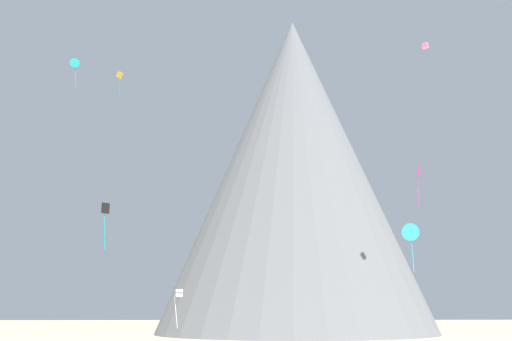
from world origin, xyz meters
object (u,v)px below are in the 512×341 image
(rock_massif, at_px, (299,190))
(kite_black_low, at_px, (105,216))
(kite_gold_high, at_px, (120,77))
(kite_cyan_low, at_px, (410,233))
(kite_magenta_mid, at_px, (418,177))
(kite_pink_high, at_px, (425,46))
(kite_teal_high, at_px, (75,64))
(kite_white_low, at_px, (179,294))

(rock_massif, distance_m, kite_black_low, 61.98)
(kite_gold_high, height_order, kite_cyan_low, kite_gold_high)
(kite_black_low, distance_m, kite_cyan_low, 32.83)
(kite_magenta_mid, xyz_separation_m, kite_pink_high, (3.98, 6.88, 20.07))
(kite_gold_high, bearing_deg, kite_magenta_mid, -34.65)
(kite_gold_high, xyz_separation_m, kite_teal_high, (-6.44, -1.49, 1.45))
(kite_pink_high, xyz_separation_m, kite_cyan_low, (-7.41, -14.25, -27.72))
(rock_massif, xyz_separation_m, kite_black_low, (-24.50, -55.56, -12.44))
(rock_massif, relative_size, kite_gold_high, 20.13)
(kite_gold_high, distance_m, kite_teal_high, 6.77)
(rock_massif, height_order, kite_teal_high, rock_massif)
(kite_gold_high, bearing_deg, kite_black_low, -93.63)
(kite_black_low, relative_size, kite_cyan_low, 0.82)
(kite_magenta_mid, xyz_separation_m, kite_white_low, (-28.99, 0.36, -14.09))
(kite_pink_high, bearing_deg, kite_black_low, -15.78)
(kite_gold_high, xyz_separation_m, kite_cyan_low, (36.25, -24.03, -25.88))
(kite_teal_high, bearing_deg, kite_pink_high, 154.73)
(kite_gold_high, bearing_deg, kite_teal_high, -178.87)
(kite_white_low, bearing_deg, kite_black_low, 149.26)
(kite_black_low, bearing_deg, kite_white_low, 87.44)
(kite_pink_high, bearing_deg, rock_massif, -113.24)
(rock_massif, height_order, kite_black_low, rock_massif)
(kite_white_low, bearing_deg, kite_gold_high, 20.81)
(kite_white_low, bearing_deg, kite_cyan_low, -119.30)
(kite_gold_high, bearing_deg, kite_pink_high, -24.50)
(kite_black_low, relative_size, kite_teal_high, 0.95)
(kite_black_low, xyz_separation_m, kite_teal_high, (-11.34, 32.31, 26.97))
(kite_magenta_mid, height_order, kite_cyan_low, kite_magenta_mid)
(rock_massif, distance_m, kite_pink_high, 37.69)
(rock_massif, bearing_deg, kite_teal_high, -147.03)
(kite_black_low, xyz_separation_m, kite_white_low, (5.78, 17.51, -6.80))
(kite_black_low, distance_m, kite_gold_high, 42.63)
(kite_black_low, height_order, kite_white_low, kite_black_low)
(kite_magenta_mid, relative_size, kite_pink_high, 4.55)
(rock_massif, distance_m, kite_teal_high, 45.13)
(kite_white_low, height_order, kite_cyan_low, kite_cyan_low)
(kite_black_low, height_order, kite_cyan_low, kite_black_low)
(kite_white_low, xyz_separation_m, kite_teal_high, (-17.13, 14.80, 33.77))
(kite_black_low, distance_m, kite_white_low, 19.65)
(rock_massif, relative_size, kite_pink_high, 64.70)
(kite_gold_high, xyz_separation_m, kite_pink_high, (43.66, -9.77, 1.84))
(kite_black_low, xyz_separation_m, kite_cyan_low, (31.34, 9.77, -0.36))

